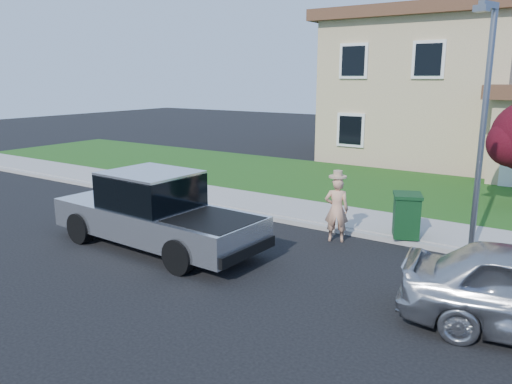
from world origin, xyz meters
TOP-DOWN VIEW (x-y plane):
  - ground at (0.00, 0.00)m, footprint 80.00×80.00m
  - curb at (1.00, 2.90)m, footprint 40.00×0.20m
  - sidewalk at (1.00, 4.00)m, footprint 40.00×2.00m
  - lawn at (1.00, 8.50)m, footprint 40.00×7.00m
  - house at (1.31, 16.38)m, footprint 14.00×11.30m
  - pickup_truck at (-1.43, -0.53)m, footprint 5.56×2.23m
  - woman at (1.89, 2.23)m, footprint 0.68×0.58m
  - trash_bin at (3.33, 3.10)m, footprint 0.88×0.93m
  - street_lamp at (4.87, 2.69)m, footprint 0.38×0.70m

SIDE VIEW (x-z plane):
  - ground at x=0.00m, z-range 0.00..0.00m
  - lawn at x=1.00m, z-range 0.00..0.10m
  - curb at x=1.00m, z-range 0.00..0.12m
  - sidewalk at x=1.00m, z-range 0.00..0.15m
  - trash_bin at x=3.33m, z-range 0.16..1.21m
  - woman at x=1.89m, z-range -0.05..1.71m
  - pickup_truck at x=-1.43m, z-range -0.06..1.74m
  - street_lamp at x=4.87m, z-range 0.38..5.72m
  - house at x=1.31m, z-range -0.26..6.59m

